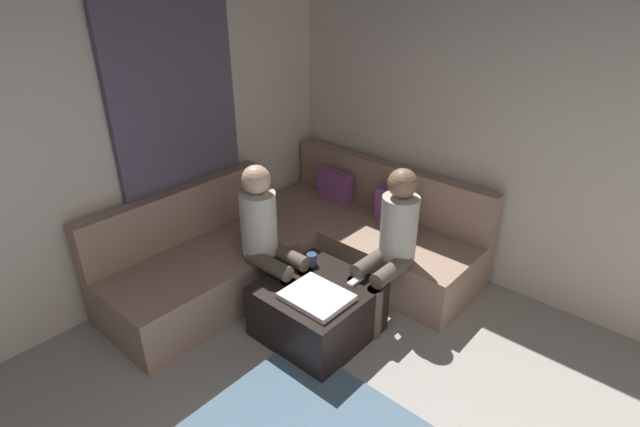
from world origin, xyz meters
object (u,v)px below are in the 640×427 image
at_px(sectional_couch, 300,246).
at_px(person_on_couch_back, 391,240).
at_px(ottoman, 317,309).
at_px(person_on_couch_side, 268,236).
at_px(game_remote, 356,281).
at_px(coffee_mug, 312,259).

distance_m(sectional_couch, person_on_couch_back, 0.97).
bearing_deg(person_on_couch_back, sectional_couch, 3.54).
xyz_separation_m(ottoman, person_on_couch_back, (0.25, 0.55, 0.45)).
distance_m(ottoman, person_on_couch_side, 0.67).
height_order(ottoman, game_remote, game_remote).
relative_size(sectional_couch, coffee_mug, 26.84).
distance_m(ottoman, coffee_mug, 0.38).
bearing_deg(coffee_mug, person_on_couch_side, -145.13).
bearing_deg(coffee_mug, sectional_couch, 143.40).
distance_m(ottoman, game_remote, 0.36).
xyz_separation_m(coffee_mug, person_on_couch_side, (-0.27, -0.19, 0.19)).
height_order(sectional_couch, game_remote, sectional_couch).
bearing_deg(coffee_mug, ottoman, -39.29).
xyz_separation_m(person_on_couch_back, person_on_couch_side, (-0.74, -0.56, 0.00)).
height_order(coffee_mug, game_remote, coffee_mug).
distance_m(game_remote, person_on_couch_back, 0.40).
xyz_separation_m(sectional_couch, coffee_mug, (0.42, -0.31, 0.19)).
bearing_deg(ottoman, person_on_couch_side, -178.78).
xyz_separation_m(sectional_couch, person_on_couch_side, (0.15, -0.50, 0.38)).
xyz_separation_m(ottoman, person_on_couch_side, (-0.49, -0.01, 0.45)).
bearing_deg(sectional_couch, person_on_couch_side, -73.64).
xyz_separation_m(ottoman, game_remote, (0.18, 0.22, 0.22)).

